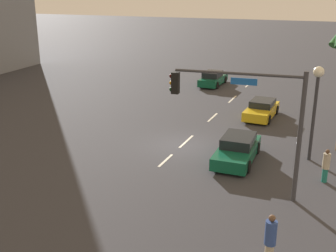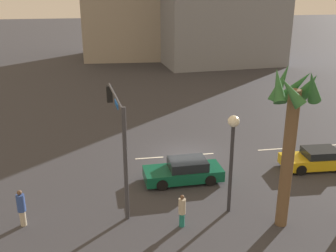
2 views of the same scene
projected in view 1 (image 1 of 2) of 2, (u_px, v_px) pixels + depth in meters
The scene contains 13 objects.
ground_plane at pixel (182, 145), 24.61m from camera, with size 220.00×220.00×0.00m, color #333338.
lane_stripe_0 at pixel (248, 84), 40.37m from camera, with size 2.57×0.14×0.01m, color silver.
lane_stripe_1 at pixel (232, 99), 34.97m from camera, with size 2.54×0.14×0.01m, color silver.
lane_stripe_2 at pixel (213, 117), 30.00m from camera, with size 2.22×0.14×0.01m, color silver.
lane_stripe_3 at pixel (186, 141), 25.25m from camera, with size 2.30×0.14×0.01m, color silver.
lane_stripe_4 at pixel (166, 160), 22.44m from camera, with size 1.85×0.14×0.01m, color silver.
car_0 at pixel (213, 79), 39.98m from camera, with size 4.46×1.83×1.35m.
car_1 at pixel (262, 109), 29.86m from camera, with size 4.27×2.00×1.25m.
car_2 at pixel (237, 149), 22.35m from camera, with size 4.54×2.03×1.32m.
traffic_signal at pixel (251, 110), 17.58m from camera, with size 0.74×5.76×5.69m.
streetlamp at pixel (316, 94), 21.43m from camera, with size 0.56×0.56×5.08m.
pedestrian_0 at pixel (270, 239), 13.68m from camera, with size 0.47×0.47×1.86m.
pedestrian_1 at pixel (326, 165), 19.69m from camera, with size 0.41×0.41×1.66m.
Camera 1 is at (21.55, 8.16, 8.76)m, focal length 44.62 mm.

